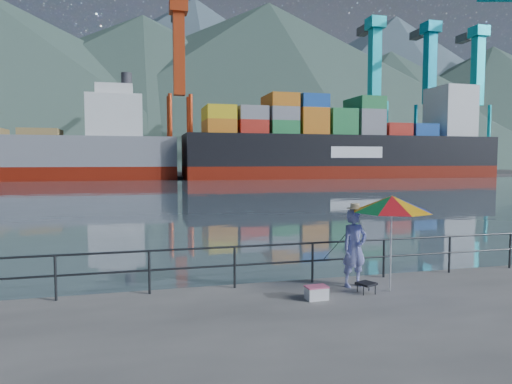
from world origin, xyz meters
TOP-DOWN VIEW (x-y plane):
  - harbor_water at (0.00, 130.00)m, footprint 500.00×280.00m
  - far_dock at (10.00, 93.00)m, footprint 200.00×40.00m
  - guardrail at (0.00, 1.70)m, footprint 22.00×0.06m
  - mountains at (38.82, 207.75)m, footprint 600.00×332.80m
  - port_cranes at (31.00, 84.00)m, footprint 116.00×28.00m
  - container_stacks at (33.96, 93.46)m, footprint 58.00×5.40m
  - fisherman at (1.85, 1.10)m, footprint 0.76×0.58m
  - beach_umbrella at (2.48, 0.51)m, footprint 1.97×1.97m
  - folding_stool at (1.86, 0.51)m, footprint 0.49×0.49m
  - cooler_bag at (0.57, 0.36)m, footprint 0.48×0.33m
  - fishing_rod at (1.80, 1.97)m, footprint 0.07×1.78m
  - bulk_carrier at (-22.70, 73.35)m, footprint 55.70×9.64m
  - container_ship at (36.29, 70.59)m, footprint 60.17×10.03m

SIDE VIEW (x-z plane):
  - harbor_water at x=0.00m, z-range 0.00..0.00m
  - far_dock at x=10.00m, z-range -0.20..0.20m
  - fishing_rod at x=1.80m, z-range -0.63..0.63m
  - folding_stool at x=1.86m, z-range 0.01..0.26m
  - cooler_bag at x=0.57m, z-range 0.00..0.27m
  - guardrail at x=0.00m, z-range 0.01..1.03m
  - fisherman at x=1.85m, z-range 0.00..1.89m
  - beach_umbrella at x=2.48m, z-range 0.94..3.19m
  - container_stacks at x=33.96m, z-range -0.82..6.98m
  - bulk_carrier at x=-22.70m, z-range -3.18..11.32m
  - container_ship at x=36.29m, z-range -3.22..14.88m
  - port_cranes at x=31.00m, z-range -3.20..35.20m
  - mountains at x=38.82m, z-range -4.45..75.55m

